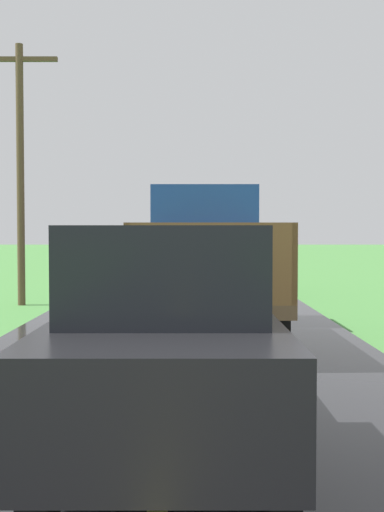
{
  "coord_description": "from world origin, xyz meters",
  "views": [
    {
      "loc": [
        0.23,
        -1.11,
        1.95
      ],
      "look_at": [
        0.18,
        13.64,
        1.4
      ],
      "focal_mm": 44.56,
      "sensor_mm": 36.0,
      "label": 1
    }
  ],
  "objects": [
    {
      "name": "banana_truck_near",
      "position": [
        0.48,
        10.92,
        1.46
      ],
      "size": [
        2.38,
        5.82,
        2.8
      ],
      "color": "#2D2D30",
      "rests_on": "road_surface"
    },
    {
      "name": "utility_pole_roadside",
      "position": [
        -4.34,
        15.85,
        3.76
      ],
      "size": [
        2.02,
        0.2,
        6.93
      ],
      "color": "brown",
      "rests_on": "ground"
    },
    {
      "name": "banana_truck_far",
      "position": [
        0.22,
        20.9,
        1.48
      ],
      "size": [
        2.38,
        5.81,
        2.8
      ],
      "color": "#2D2D30",
      "rests_on": "road_surface"
    },
    {
      "name": "following_car",
      "position": [
        0.03,
        4.15,
        1.07
      ],
      "size": [
        1.74,
        4.1,
        1.92
      ],
      "color": "black",
      "rests_on": "road_surface"
    }
  ]
}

